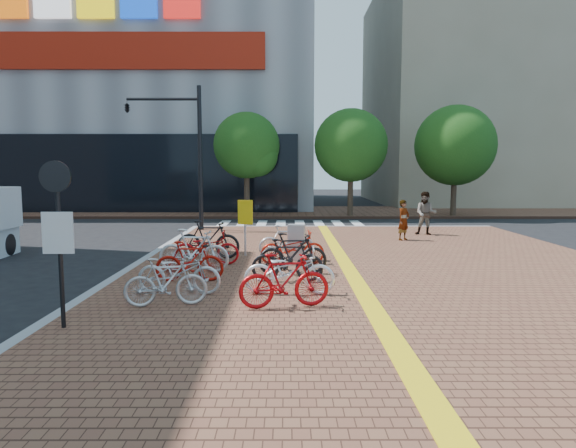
{
  "coord_description": "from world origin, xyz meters",
  "views": [
    {
      "loc": [
        0.32,
        -12.23,
        2.85
      ],
      "look_at": [
        0.35,
        2.19,
        1.3
      ],
      "focal_mm": 32.0,
      "sensor_mm": 36.0,
      "label": 1
    }
  ],
  "objects_px": {
    "pedestrian_a": "(404,220)",
    "notice_sign": "(58,224)",
    "bike_6": "(284,280)",
    "bike_3": "(194,251)",
    "pedestrian_b": "(426,213)",
    "yellow_sign": "(245,217)",
    "bike_11": "(286,242)",
    "bike_5": "(208,239)",
    "bike_2": "(189,261)",
    "bike_4": "(207,248)",
    "bike_7": "(289,271)",
    "traffic_light_pole": "(166,131)",
    "bike_10": "(293,248)",
    "bike_0": "(166,282)",
    "utility_box": "(296,242)",
    "bike_9": "(293,253)",
    "bike_1": "(179,272)",
    "bike_8": "(287,260)"
  },
  "relations": [
    {
      "from": "pedestrian_a",
      "to": "notice_sign",
      "type": "bearing_deg",
      "value": -166.55
    },
    {
      "from": "bike_6",
      "to": "pedestrian_a",
      "type": "height_order",
      "value": "pedestrian_a"
    },
    {
      "from": "bike_3",
      "to": "pedestrian_b",
      "type": "distance_m",
      "value": 11.19
    },
    {
      "from": "yellow_sign",
      "to": "bike_11",
      "type": "bearing_deg",
      "value": -17.87
    },
    {
      "from": "bike_5",
      "to": "bike_11",
      "type": "distance_m",
      "value": 2.37
    },
    {
      "from": "bike_2",
      "to": "bike_4",
      "type": "distance_m",
      "value": 2.18
    },
    {
      "from": "bike_7",
      "to": "traffic_light_pole",
      "type": "distance_m",
      "value": 13.58
    },
    {
      "from": "bike_6",
      "to": "bike_3",
      "type": "bearing_deg",
      "value": 23.01
    },
    {
      "from": "bike_3",
      "to": "pedestrian_b",
      "type": "xyz_separation_m",
      "value": [
        8.16,
        7.66,
        0.32
      ]
    },
    {
      "from": "bike_6",
      "to": "bike_11",
      "type": "xyz_separation_m",
      "value": [
        0.04,
        5.6,
        -0.03
      ]
    },
    {
      "from": "bike_2",
      "to": "bike_6",
      "type": "bearing_deg",
      "value": -138.58
    },
    {
      "from": "bike_10",
      "to": "yellow_sign",
      "type": "relative_size",
      "value": 1.04
    },
    {
      "from": "bike_0",
      "to": "traffic_light_pole",
      "type": "bearing_deg",
      "value": 1.42
    },
    {
      "from": "bike_10",
      "to": "bike_0",
      "type": "bearing_deg",
      "value": 144.54
    },
    {
      "from": "pedestrian_a",
      "to": "notice_sign",
      "type": "height_order",
      "value": "notice_sign"
    },
    {
      "from": "yellow_sign",
      "to": "notice_sign",
      "type": "xyz_separation_m",
      "value": [
        -2.52,
        -7.31,
        0.58
      ]
    },
    {
      "from": "bike_11",
      "to": "yellow_sign",
      "type": "xyz_separation_m",
      "value": [
        -1.29,
        0.42,
        0.7
      ]
    },
    {
      "from": "bike_7",
      "to": "bike_10",
      "type": "bearing_deg",
      "value": -0.06
    },
    {
      "from": "bike_7",
      "to": "traffic_light_pole",
      "type": "relative_size",
      "value": 0.31
    },
    {
      "from": "bike_0",
      "to": "utility_box",
      "type": "xyz_separation_m",
      "value": [
        2.67,
        5.19,
        0.04
      ]
    },
    {
      "from": "bike_3",
      "to": "pedestrian_a",
      "type": "height_order",
      "value": "pedestrian_a"
    },
    {
      "from": "bike_6",
      "to": "bike_5",
      "type": "bearing_deg",
      "value": 11.19
    },
    {
      "from": "bike_9",
      "to": "pedestrian_a",
      "type": "xyz_separation_m",
      "value": [
        4.3,
        6.34,
        0.23
      ]
    },
    {
      "from": "bike_1",
      "to": "pedestrian_b",
      "type": "relative_size",
      "value": 1.04
    },
    {
      "from": "bike_9",
      "to": "utility_box",
      "type": "height_order",
      "value": "bike_9"
    },
    {
      "from": "bike_8",
      "to": "pedestrian_a",
      "type": "height_order",
      "value": "pedestrian_a"
    },
    {
      "from": "bike_5",
      "to": "bike_10",
      "type": "height_order",
      "value": "bike_5"
    },
    {
      "from": "bike_11",
      "to": "pedestrian_b",
      "type": "bearing_deg",
      "value": -49.18
    },
    {
      "from": "bike_11",
      "to": "bike_0",
      "type": "bearing_deg",
      "value": 153.45
    },
    {
      "from": "bike_11",
      "to": "utility_box",
      "type": "bearing_deg",
      "value": -139.64
    },
    {
      "from": "bike_11",
      "to": "bike_3",
      "type": "bearing_deg",
      "value": 127.79
    },
    {
      "from": "pedestrian_a",
      "to": "utility_box",
      "type": "bearing_deg",
      "value": -173.48
    },
    {
      "from": "traffic_light_pole",
      "to": "utility_box",
      "type": "bearing_deg",
      "value": -54.05
    },
    {
      "from": "bike_3",
      "to": "utility_box",
      "type": "distance_m",
      "value": 3.28
    },
    {
      "from": "bike_10",
      "to": "pedestrian_b",
      "type": "relative_size",
      "value": 1.02
    },
    {
      "from": "bike_8",
      "to": "traffic_light_pole",
      "type": "xyz_separation_m",
      "value": [
        -5.29,
        10.64,
        3.83
      ]
    },
    {
      "from": "bike_1",
      "to": "bike_5",
      "type": "bearing_deg",
      "value": 6.67
    },
    {
      "from": "bike_8",
      "to": "pedestrian_b",
      "type": "distance_m",
      "value": 10.5
    },
    {
      "from": "utility_box",
      "to": "yellow_sign",
      "type": "bearing_deg",
      "value": 155.38
    },
    {
      "from": "bike_8",
      "to": "utility_box",
      "type": "bearing_deg",
      "value": -3.56
    },
    {
      "from": "bike_2",
      "to": "bike_0",
      "type": "bearing_deg",
      "value": 176.25
    },
    {
      "from": "bike_2",
      "to": "bike_10",
      "type": "relative_size",
      "value": 0.9
    },
    {
      "from": "bike_5",
      "to": "bike_8",
      "type": "relative_size",
      "value": 1.11
    },
    {
      "from": "bike_5",
      "to": "bike_4",
      "type": "bearing_deg",
      "value": -168.82
    },
    {
      "from": "pedestrian_b",
      "to": "bike_8",
      "type": "bearing_deg",
      "value": -102.38
    },
    {
      "from": "bike_8",
      "to": "bike_9",
      "type": "xyz_separation_m",
      "value": [
        0.14,
        0.91,
        0.02
      ]
    },
    {
      "from": "bike_10",
      "to": "pedestrian_a",
      "type": "xyz_separation_m",
      "value": [
        4.28,
        4.99,
        0.29
      ]
    },
    {
      "from": "bike_9",
      "to": "traffic_light_pole",
      "type": "relative_size",
      "value": 0.28
    },
    {
      "from": "pedestrian_b",
      "to": "notice_sign",
      "type": "distance_m",
      "value": 15.69
    },
    {
      "from": "bike_6",
      "to": "bike_2",
      "type": "bearing_deg",
      "value": 32.67
    }
  ]
}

